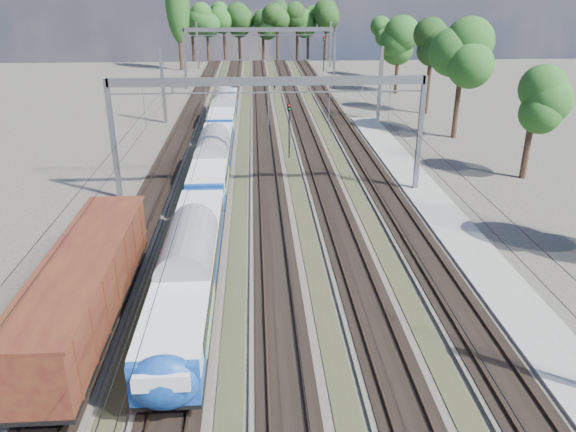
{
  "coord_description": "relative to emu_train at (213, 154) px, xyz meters",
  "views": [
    {
      "loc": [
        -1.01,
        -11.07,
        15.3
      ],
      "look_at": [
        0.78,
        18.81,
        2.8
      ],
      "focal_mm": 35.0,
      "sensor_mm": 36.0,
      "label": 1
    }
  ],
  "objects": [
    {
      "name": "track_bed",
      "position": [
        4.5,
        11.68,
        -2.23
      ],
      "size": [
        21.0,
        130.0,
        0.34
      ],
      "color": "#47423A",
      "rests_on": "ground"
    },
    {
      "name": "platform",
      "position": [
        16.5,
        -13.32,
        -2.18
      ],
      "size": [
        3.0,
        70.0,
        0.3
      ],
      "primitive_type": "cube",
      "color": "gray",
      "rests_on": "ground"
    },
    {
      "name": "catenary",
      "position": [
        4.83,
        19.37,
        4.07
      ],
      "size": [
        25.65,
        130.0,
        9.0
      ],
      "color": "slate",
      "rests_on": "ground"
    },
    {
      "name": "tree_belt",
      "position": [
        11.43,
        59.89,
        5.52
      ],
      "size": [
        38.86,
        101.75,
        11.75
      ],
      "color": "black",
      "rests_on": "ground"
    },
    {
      "name": "poplar",
      "position": [
        -10.0,
        64.68,
        9.56
      ],
      "size": [
        4.4,
        4.4,
        19.04
      ],
      "color": "black",
      "rests_on": "ground"
    },
    {
      "name": "emu_train",
      "position": [
        0.0,
        0.0,
        0.0
      ],
      "size": [
        2.71,
        57.36,
        3.96
      ],
      "color": "black",
      "rests_on": "ground"
    },
    {
      "name": "freight_boxcar",
      "position": [
        -4.5,
        -21.17,
        -0.0
      ],
      "size": [
        3.07,
        14.8,
        3.82
      ],
      "color": "black",
      "rests_on": "ground"
    },
    {
      "name": "worker",
      "position": [
        6.69,
        42.85,
        -1.45
      ],
      "size": [
        0.62,
        0.75,
        1.76
      ],
      "primitive_type": "imported",
      "rotation": [
        0.0,
        0.0,
        1.92
      ],
      "color": "black",
      "rests_on": "ground"
    },
    {
      "name": "signal_near",
      "position": [
        6.64,
        6.36,
        0.91
      ],
      "size": [
        0.37,
        0.34,
        5.12
      ],
      "rotation": [
        0.0,
        0.0,
        -0.39
      ],
      "color": "black",
      "rests_on": "ground"
    },
    {
      "name": "signal_far",
      "position": [
        16.42,
        61.45,
        1.6
      ],
      "size": [
        0.44,
        0.41,
        6.21
      ],
      "rotation": [
        0.0,
        0.0,
        0.39
      ],
      "color": "black",
      "rests_on": "ground"
    }
  ]
}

